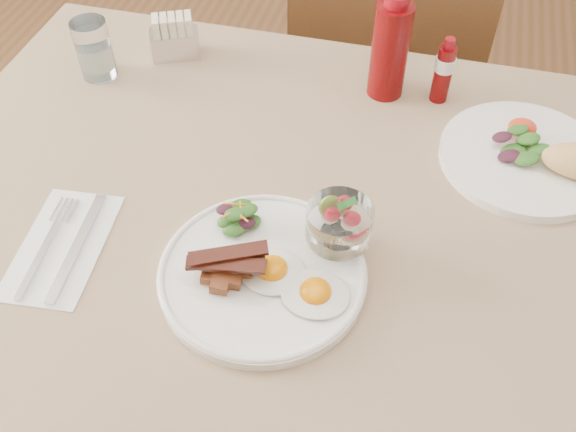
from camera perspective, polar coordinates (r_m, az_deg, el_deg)
name	(u,v)px	position (r m, az deg, el deg)	size (l,w,h in m)	color
table	(332,250)	(1.01, 3.89, -3.03)	(1.33, 0.88, 0.75)	brown
chair_far	(385,78)	(1.60, 8.63, 12.02)	(0.42, 0.42, 0.93)	brown
main_plate	(262,274)	(0.86, -2.29, -5.20)	(0.28, 0.28, 0.02)	white
fried_eggs	(293,281)	(0.84, 0.49, -5.81)	(0.17, 0.13, 0.02)	white
bacon_potato_pile	(227,268)	(0.84, -5.48, -4.66)	(0.11, 0.07, 0.04)	brown
side_salad	(238,218)	(0.90, -4.45, -0.14)	(0.07, 0.07, 0.04)	#154412
fruit_cup	(339,223)	(0.85, 4.56, -0.67)	(0.09, 0.09, 0.09)	white
second_plate	(539,157)	(1.08, 21.41, 4.87)	(0.28, 0.27, 0.07)	white
ketchup_bottle	(390,49)	(1.12, 9.05, 14.45)	(0.07, 0.07, 0.19)	#5B0507
hot_sauce_bottle	(444,71)	(1.14, 13.67, 12.43)	(0.04, 0.04, 0.12)	#5B0507
sugar_caddy	(174,39)	(1.25, -10.06, 15.25)	(0.10, 0.08, 0.08)	silver
water_glass	(95,52)	(1.22, -16.80, 13.75)	(0.06, 0.06, 0.11)	white
napkin_cutlery	(63,246)	(0.95, -19.37, -2.54)	(0.13, 0.22, 0.01)	white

